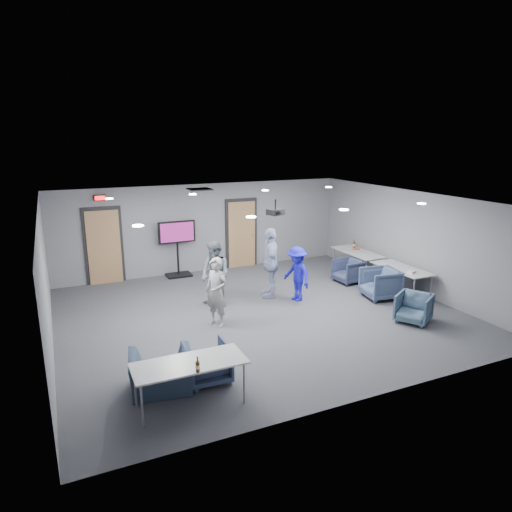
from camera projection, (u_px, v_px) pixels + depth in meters
name	position (u px, v px, depth m)	size (l,w,h in m)	color
floor	(259.00, 314.00, 10.83)	(9.00, 9.00, 0.00)	#3A3C42
ceiling	(259.00, 200.00, 10.15)	(9.00, 9.00, 0.00)	white
wall_back	(205.00, 228.00, 14.01)	(9.00, 0.02, 2.70)	slate
wall_front	(369.00, 321.00, 6.97)	(9.00, 0.02, 2.70)	slate
wall_left	(45.00, 284.00, 8.69)	(0.02, 8.00, 2.70)	slate
wall_right	(411.00, 241.00, 12.29)	(0.02, 8.00, 2.70)	slate
door_left	(104.00, 247.00, 12.84)	(1.06, 0.17, 2.24)	black
door_right	(241.00, 234.00, 14.52)	(1.06, 0.17, 2.24)	black
exit_sign	(100.00, 198.00, 12.47)	(0.32, 0.08, 0.16)	black
hvac_diffuser	(200.00, 189.00, 12.42)	(0.60, 0.60, 0.03)	black
downlights	(259.00, 201.00, 10.15)	(6.18, 3.78, 0.02)	white
person_a	(216.00, 292.00, 9.98)	(0.57, 0.37, 1.56)	gray
person_b	(215.00, 275.00, 11.06)	(0.81, 0.63, 1.66)	slate
person_c	(270.00, 263.00, 11.80)	(1.07, 0.45, 1.83)	#A7B4D7
person_d	(297.00, 274.00, 11.55)	(0.91, 0.52, 1.41)	#1D1DBD
chair_right_a	(349.00, 271.00, 13.08)	(0.72, 0.74, 0.68)	#343D5A
chair_right_b	(380.00, 284.00, 11.79)	(0.84, 0.86, 0.78)	#3E4D6C
chair_right_c	(414.00, 308.00, 10.28)	(0.71, 0.73, 0.67)	#3C5267
chair_front_a	(207.00, 362.00, 7.80)	(0.73, 0.75, 0.68)	#394562
chair_front_b	(161.00, 372.00, 7.48)	(1.01, 0.88, 0.66)	#313F55
table_right_a	(358.00, 253.00, 13.67)	(0.75, 1.79, 0.73)	#B2B5B7
table_right_b	(402.00, 270.00, 12.00)	(0.72, 1.72, 0.73)	#B2B5B7
table_front_left	(189.00, 365.00, 6.99)	(1.75, 0.74, 0.73)	#B2B5B7
bottle_front	(198.00, 366.00, 6.68)	(0.06, 0.06, 0.25)	#53330E
bottle_right	(354.00, 245.00, 14.09)	(0.07, 0.07, 0.27)	#53330E
snack_box	(356.00, 249.00, 13.90)	(0.18, 0.12, 0.04)	#B5422D
wrapper	(411.00, 272.00, 11.55)	(0.22, 0.15, 0.05)	silver
tv_stand	(177.00, 245.00, 13.51)	(1.10, 0.52, 1.68)	black
projector	(276.00, 212.00, 10.46)	(0.42, 0.39, 0.36)	black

